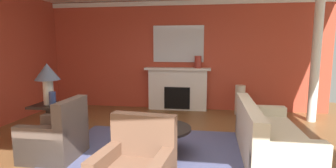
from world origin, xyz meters
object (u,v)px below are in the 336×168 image
at_px(fireplace, 178,90).
at_px(coffee_table, 161,134).
at_px(sofa, 268,139).
at_px(side_table, 50,120).
at_px(vase_on_side_table, 53,99).
at_px(table_lamp, 47,76).
at_px(mantel_mirror, 178,44).
at_px(armchair_near_window, 56,139).
at_px(vase_tall_corner, 240,100).
at_px(vase_mantel_right, 198,62).

relative_size(fireplace, coffee_table, 1.80).
bearing_deg(sofa, side_table, 178.02).
bearing_deg(side_table, vase_on_side_table, -38.66).
xyz_separation_m(table_lamp, vase_on_side_table, (0.15, -0.12, -0.39)).
height_order(mantel_mirror, armchair_near_window, mantel_mirror).
distance_m(coffee_table, vase_tall_corner, 3.19).
height_order(armchair_near_window, vase_on_side_table, vase_on_side_table).
xyz_separation_m(sofa, side_table, (-3.82, 0.13, 0.10)).
bearing_deg(fireplace, vase_on_side_table, -122.72).
bearing_deg(vase_tall_corner, vase_on_side_table, -143.28).
bearing_deg(vase_tall_corner, coffee_table, -119.45).
relative_size(mantel_mirror, vase_tall_corner, 1.82).
xyz_separation_m(armchair_near_window, vase_mantel_right, (2.07, 3.42, 1.03)).
distance_m(fireplace, vase_tall_corner, 1.69).
bearing_deg(vase_mantel_right, mantel_mirror, 162.82).
height_order(fireplace, armchair_near_window, fireplace).
xyz_separation_m(armchair_near_window, coffee_table, (1.60, 0.39, 0.03)).
bearing_deg(vase_on_side_table, side_table, 141.34).
relative_size(sofa, side_table, 3.01).
xyz_separation_m(fireplace, vase_mantel_right, (0.55, -0.05, 0.78)).
height_order(coffee_table, vase_on_side_table, vase_on_side_table).
xyz_separation_m(coffee_table, table_lamp, (-2.12, 0.26, 0.89)).
bearing_deg(side_table, fireplace, 54.13).
xyz_separation_m(fireplace, vase_on_side_table, (-1.89, -2.94, 0.27)).
distance_m(coffee_table, side_table, 2.13).
distance_m(mantel_mirror, armchair_near_window, 4.19).
bearing_deg(armchair_near_window, fireplace, 66.31).
distance_m(sofa, coffee_table, 1.71).
bearing_deg(coffee_table, vase_on_side_table, 175.91).
xyz_separation_m(sofa, vase_tall_corner, (-0.14, 2.65, 0.09)).
bearing_deg(vase_tall_corner, vase_mantel_right, 167.19).
xyz_separation_m(coffee_table, vase_on_side_table, (-1.97, 0.14, 0.49)).
xyz_separation_m(side_table, vase_mantel_right, (2.59, 2.77, 0.93)).
distance_m(fireplace, vase_on_side_table, 3.50).
bearing_deg(armchair_near_window, sofa, 8.98).
relative_size(sofa, vase_tall_corner, 2.75).
bearing_deg(mantel_mirror, fireplace, -90.00).
bearing_deg(mantel_mirror, coffee_table, -88.57).
height_order(vase_tall_corner, vase_on_side_table, vase_on_side_table).
distance_m(armchair_near_window, vase_on_side_table, 0.83).
bearing_deg(fireplace, side_table, -125.87).
relative_size(armchair_near_window, coffee_table, 0.95).
height_order(sofa, vase_tall_corner, sofa).
distance_m(sofa, armchair_near_window, 3.35).
distance_m(sofa, vase_mantel_right, 3.32).
bearing_deg(sofa, mantel_mirror, 120.17).
bearing_deg(fireplace, mantel_mirror, 90.00).
height_order(sofa, table_lamp, table_lamp).
bearing_deg(vase_mantel_right, coffee_table, -98.82).
bearing_deg(vase_on_side_table, fireplace, 57.28).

